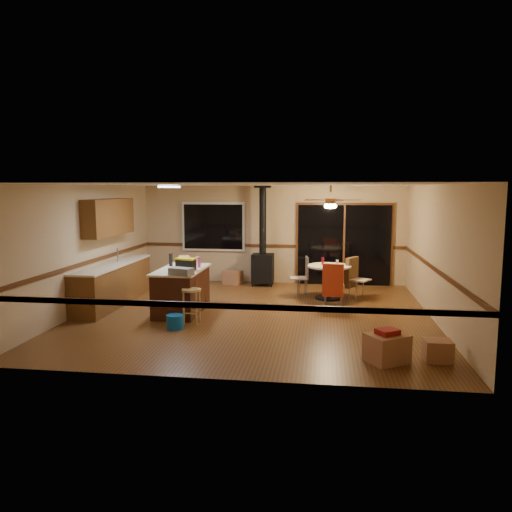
% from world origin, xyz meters
% --- Properties ---
extents(floor, '(7.00, 7.00, 0.00)m').
position_xyz_m(floor, '(0.00, 0.00, 0.00)').
color(floor, brown).
rests_on(floor, ground).
extents(ceiling, '(7.00, 7.00, 0.00)m').
position_xyz_m(ceiling, '(0.00, 0.00, 2.60)').
color(ceiling, silver).
rests_on(ceiling, ground).
extents(wall_back, '(7.00, 0.00, 7.00)m').
position_xyz_m(wall_back, '(0.00, 3.50, 1.30)').
color(wall_back, tan).
rests_on(wall_back, ground).
extents(wall_front, '(7.00, 0.00, 7.00)m').
position_xyz_m(wall_front, '(0.00, -3.50, 1.30)').
color(wall_front, tan).
rests_on(wall_front, ground).
extents(wall_left, '(0.00, 7.00, 7.00)m').
position_xyz_m(wall_left, '(-3.50, 0.00, 1.30)').
color(wall_left, tan).
rests_on(wall_left, ground).
extents(wall_right, '(0.00, 7.00, 7.00)m').
position_xyz_m(wall_right, '(3.50, 0.00, 1.30)').
color(wall_right, tan).
rests_on(wall_right, ground).
extents(chair_rail, '(7.00, 7.00, 0.08)m').
position_xyz_m(chair_rail, '(0.00, 0.00, 1.00)').
color(chair_rail, '#492712').
rests_on(chair_rail, ground).
extents(window, '(1.72, 0.10, 1.32)m').
position_xyz_m(window, '(-1.60, 3.45, 1.50)').
color(window, black).
rests_on(window, ground).
extents(sliding_door, '(2.52, 0.10, 2.10)m').
position_xyz_m(sliding_door, '(1.90, 3.45, 1.05)').
color(sliding_door, black).
rests_on(sliding_door, ground).
extents(lower_cabinets, '(0.60, 3.00, 0.86)m').
position_xyz_m(lower_cabinets, '(-3.20, 0.50, 0.43)').
color(lower_cabinets, brown).
rests_on(lower_cabinets, ground).
extents(countertop, '(0.64, 3.04, 0.04)m').
position_xyz_m(countertop, '(-3.20, 0.50, 0.88)').
color(countertop, beige).
rests_on(countertop, lower_cabinets).
extents(upper_cabinets, '(0.35, 2.00, 0.80)m').
position_xyz_m(upper_cabinets, '(-3.33, 0.70, 1.90)').
color(upper_cabinets, brown).
rests_on(upper_cabinets, ground).
extents(kitchen_island, '(0.88, 1.68, 0.90)m').
position_xyz_m(kitchen_island, '(-1.50, 0.00, 0.45)').
color(kitchen_island, '#36180D').
rests_on(kitchen_island, ground).
extents(wood_stove, '(0.55, 0.50, 2.52)m').
position_xyz_m(wood_stove, '(-0.20, 3.05, 0.73)').
color(wood_stove, black).
rests_on(wood_stove, ground).
extents(ceiling_fan, '(0.24, 0.24, 0.55)m').
position_xyz_m(ceiling_fan, '(1.51, 1.66, 2.21)').
color(ceiling_fan, brown).
rests_on(ceiling_fan, ceiling).
extents(fluorescent_strip, '(0.10, 1.20, 0.04)m').
position_xyz_m(fluorescent_strip, '(-1.80, 0.30, 2.56)').
color(fluorescent_strip, white).
rests_on(fluorescent_strip, ceiling).
extents(toolbox_grey, '(0.49, 0.36, 0.14)m').
position_xyz_m(toolbox_grey, '(-1.29, -0.72, 0.97)').
color(toolbox_grey, slate).
rests_on(toolbox_grey, kitchen_island).
extents(toolbox_black, '(0.41, 0.29, 0.21)m').
position_xyz_m(toolbox_black, '(-1.36, -0.13, 1.00)').
color(toolbox_black, black).
rests_on(toolbox_black, kitchen_island).
extents(toolbox_yellow_lid, '(0.45, 0.31, 0.03)m').
position_xyz_m(toolbox_yellow_lid, '(-1.36, -0.13, 1.12)').
color(toolbox_yellow_lid, gold).
rests_on(toolbox_yellow_lid, toolbox_black).
extents(box_on_island, '(0.31, 0.36, 0.20)m').
position_xyz_m(box_on_island, '(-1.55, 0.41, 1.00)').
color(box_on_island, '#9F6947').
rests_on(box_on_island, kitchen_island).
extents(bottle_dark, '(0.09, 0.09, 0.27)m').
position_xyz_m(bottle_dark, '(-1.82, 0.33, 1.03)').
color(bottle_dark, black).
rests_on(bottle_dark, kitchen_island).
extents(bottle_pink, '(0.08, 0.08, 0.22)m').
position_xyz_m(bottle_pink, '(-1.18, 0.22, 1.01)').
color(bottle_pink, '#D84C8C').
rests_on(bottle_pink, kitchen_island).
extents(bottle_white, '(0.07, 0.07, 0.18)m').
position_xyz_m(bottle_white, '(-1.31, 0.57, 0.99)').
color(bottle_white, white).
rests_on(bottle_white, kitchen_island).
extents(bar_stool, '(0.37, 0.37, 0.66)m').
position_xyz_m(bar_stool, '(-1.06, -0.84, 0.33)').
color(bar_stool, tan).
rests_on(bar_stool, floor).
extents(blue_bucket, '(0.41, 0.41, 0.26)m').
position_xyz_m(blue_bucket, '(-1.27, -1.24, 0.13)').
color(blue_bucket, '#0D58B6').
rests_on(blue_bucket, floor).
extents(dining_table, '(1.00, 1.00, 0.78)m').
position_xyz_m(dining_table, '(1.51, 1.66, 0.54)').
color(dining_table, black).
rests_on(dining_table, ground).
extents(glass_red, '(0.08, 0.08, 0.17)m').
position_xyz_m(glass_red, '(1.36, 1.76, 0.86)').
color(glass_red, '#590C14').
rests_on(glass_red, dining_table).
extents(glass_cream, '(0.07, 0.07, 0.13)m').
position_xyz_m(glass_cream, '(1.69, 1.61, 0.85)').
color(glass_cream, beige).
rests_on(glass_cream, dining_table).
extents(chair_left, '(0.46, 0.46, 0.51)m').
position_xyz_m(chair_left, '(0.91, 1.78, 0.59)').
color(chair_left, tan).
rests_on(chair_left, ground).
extents(chair_near, '(0.47, 0.51, 0.70)m').
position_xyz_m(chair_near, '(1.58, 0.78, 0.60)').
color(chair_near, tan).
rests_on(chair_near, ground).
extents(chair_right, '(0.61, 0.60, 0.70)m').
position_xyz_m(chair_right, '(2.05, 1.81, 0.60)').
color(chair_right, tan).
rests_on(chair_right, ground).
extents(box_under_window, '(0.54, 0.48, 0.37)m').
position_xyz_m(box_under_window, '(-1.01, 3.10, 0.18)').
color(box_under_window, '#9F6947').
rests_on(box_under_window, floor).
extents(box_corner_a, '(0.71, 0.68, 0.42)m').
position_xyz_m(box_corner_a, '(2.32, -2.51, 0.21)').
color(box_corner_a, '#9F6947').
rests_on(box_corner_a, floor).
extents(box_corner_b, '(0.41, 0.36, 0.32)m').
position_xyz_m(box_corner_b, '(3.06, -2.37, 0.16)').
color(box_corner_b, '#9F6947').
rests_on(box_corner_b, floor).
extents(box_small_red, '(0.38, 0.37, 0.08)m').
position_xyz_m(box_small_red, '(2.32, -2.51, 0.46)').
color(box_small_red, maroon).
rests_on(box_small_red, box_corner_a).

